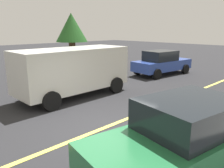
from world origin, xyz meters
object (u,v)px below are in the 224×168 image
object	(u,v)px
white_van	(74,69)
car_blue_crossing	(162,63)
car_green_approaching	(184,137)
tree_centre_verge	(71,29)

from	to	relation	value
white_van	car_blue_crossing	world-z (taller)	white_van
car_green_approaching	tree_centre_verge	world-z (taller)	tree_centre_verge
car_green_approaching	car_blue_crossing	bearing A→B (deg)	36.46
tree_centre_verge	white_van	bearing A→B (deg)	-123.63
car_blue_crossing	tree_centre_verge	distance (m)	6.37
car_green_approaching	car_blue_crossing	size ratio (longest dim) A/B	1.03
car_blue_crossing	white_van	bearing A→B (deg)	-179.05
car_green_approaching	car_blue_crossing	xyz separation A→B (m)	(8.88, 6.56, -0.01)
car_green_approaching	tree_centre_verge	bearing A→B (deg)	68.93
car_blue_crossing	tree_centre_verge	world-z (taller)	tree_centre_verge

